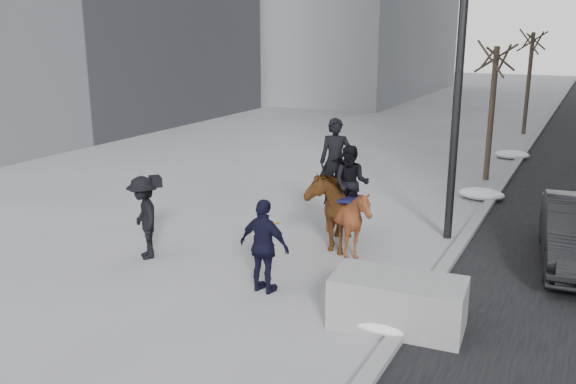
% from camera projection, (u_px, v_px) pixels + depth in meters
% --- Properties ---
extents(ground, '(120.00, 120.00, 0.00)m').
position_uv_depth(ground, '(259.00, 282.00, 11.61)').
color(ground, gray).
rests_on(ground, ground).
extents(curb, '(0.25, 90.00, 0.12)m').
position_uv_depth(curb, '(503.00, 183.00, 18.87)').
color(curb, gray).
rests_on(curb, ground).
extents(planter, '(2.18, 1.22, 0.84)m').
position_uv_depth(planter, '(398.00, 303.00, 9.79)').
color(planter, gray).
rests_on(planter, ground).
extents(tree_near, '(1.20, 1.20, 4.63)m').
position_uv_depth(tree_near, '(492.00, 107.00, 18.93)').
color(tree_near, '#392F21').
rests_on(tree_near, ground).
extents(tree_far, '(1.20, 1.20, 5.03)m').
position_uv_depth(tree_far, '(529.00, 78.00, 27.33)').
color(tree_far, '#35251F').
rests_on(tree_far, ground).
extents(mounted_left, '(1.60, 2.37, 2.81)m').
position_uv_depth(mounted_left, '(332.00, 198.00, 13.47)').
color(mounted_left, '#46220E').
rests_on(mounted_left, ground).
extents(mounted_right, '(1.46, 1.59, 2.35)m').
position_uv_depth(mounted_right, '(348.00, 212.00, 12.80)').
color(mounted_right, '#4F270F').
rests_on(mounted_right, ground).
extents(feeder, '(1.06, 0.90, 1.75)m').
position_uv_depth(feeder, '(264.00, 246.00, 10.99)').
color(feeder, black).
rests_on(feeder, ground).
extents(camera_crew, '(1.29, 1.23, 1.75)m').
position_uv_depth(camera_crew, '(144.00, 217.00, 12.66)').
color(camera_crew, black).
rests_on(camera_crew, ground).
extents(lamppost, '(0.25, 1.20, 9.09)m').
position_uv_depth(lamppost, '(463.00, 13.00, 12.73)').
color(lamppost, black).
rests_on(lamppost, ground).
extents(snow_piles, '(1.27, 15.73, 0.32)m').
position_uv_depth(snow_piles, '(475.00, 202.00, 16.42)').
color(snow_piles, white).
rests_on(snow_piles, ground).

